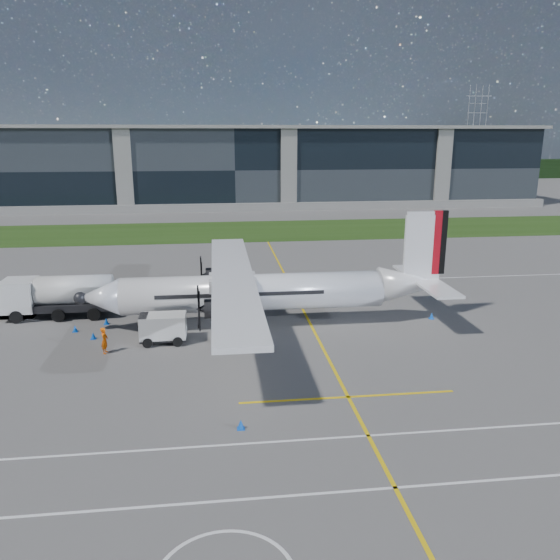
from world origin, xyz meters
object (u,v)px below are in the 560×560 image
ground_crew_person (104,339)px  safety_cone_nose_stbd (106,321)px  safety_cone_tail (432,316)px  pylon_east (476,131)px  fuel_tanker_truck (51,297)px  safety_cone_nose_port (93,336)px  baggage_tug (163,329)px  safety_cone_fwd (75,328)px  safety_cone_portwing (241,424)px  turboprop_aircraft (267,271)px

ground_crew_person → safety_cone_nose_stbd: 5.92m
safety_cone_tail → safety_cone_nose_stbd: size_ratio=1.00×
pylon_east → fuel_tanker_truck: pylon_east is taller
fuel_tanker_truck → ground_crew_person: bearing=-55.8°
fuel_tanker_truck → safety_cone_tail: bearing=-7.8°
pylon_east → safety_cone_nose_port: 175.68m
baggage_tug → safety_cone_nose_stbd: (-4.65, 4.26, -0.75)m
safety_cone_nose_stbd → safety_cone_fwd: bearing=-144.4°
safety_cone_nose_stbd → safety_cone_portwing: (9.36, -16.45, 0.00)m
safety_cone_fwd → turboprop_aircraft: bearing=-1.1°
safety_cone_portwing → safety_cone_nose_port: bearing=125.9°
pylon_east → baggage_tug: bearing=-122.3°
pylon_east → fuel_tanker_truck: 173.56m
baggage_tug → fuel_tanker_truck: bearing=144.3°
safety_cone_tail → safety_cone_portwing: size_ratio=1.00×
safety_cone_fwd → safety_cone_nose_port: bearing=-45.6°
safety_cone_tail → turboprop_aircraft: bearing=179.8°
ground_crew_person → safety_cone_nose_port: ground_crew_person is taller
ground_crew_person → safety_cone_nose_port: bearing=32.8°
turboprop_aircraft → baggage_tug: turboprop_aircraft is taller
safety_cone_tail → ground_crew_person: bearing=-170.4°
turboprop_aircraft → baggage_tug: (-7.43, -2.60, -3.24)m
pylon_east → ground_crew_person: pylon_east is taller
safety_cone_nose_port → safety_cone_portwing: size_ratio=1.00×
safety_cone_tail → safety_cone_portwing: bearing=-136.7°
pylon_east → fuel_tanker_truck: size_ratio=3.41×
safety_cone_tail → safety_cone_fwd: 26.95m
baggage_tug → safety_cone_tail: size_ratio=6.66×
ground_crew_person → safety_cone_tail: bearing=-73.6°
ground_crew_person → safety_cone_portwing: ground_crew_person is taller
ground_crew_person → safety_cone_nose_stbd: (-0.99, 5.79, -0.77)m
fuel_tanker_truck → safety_cone_fwd: 4.72m
safety_cone_fwd → safety_cone_portwing: 18.83m
fuel_tanker_truck → safety_cone_nose_port: size_ratio=17.59×
turboprop_aircraft → ground_crew_person: 12.27m
safety_cone_nose_port → fuel_tanker_truck: bearing=127.8°
safety_cone_tail → safety_cone_fwd: size_ratio=1.00×
pylon_east → safety_cone_nose_port: pylon_east is taller
turboprop_aircraft → safety_cone_nose_port: bearing=-173.7°
turboprop_aircraft → baggage_tug: size_ratio=8.48×
safety_cone_tail → safety_cone_nose_stbd: 25.05m
safety_cone_fwd → safety_cone_portwing: same height
ground_crew_person → safety_cone_portwing: 13.58m
ground_crew_person → safety_cone_nose_stbd: ground_crew_person is taller
turboprop_aircraft → ground_crew_person: (-11.10, -4.12, -3.22)m
fuel_tanker_truck → safety_cone_tail: 29.80m
ground_crew_person → safety_cone_nose_port: 3.14m
fuel_tanker_truck → safety_cone_portwing: 23.38m
safety_cone_nose_port → safety_cone_nose_stbd: same height
turboprop_aircraft → safety_cone_nose_stbd: 12.84m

